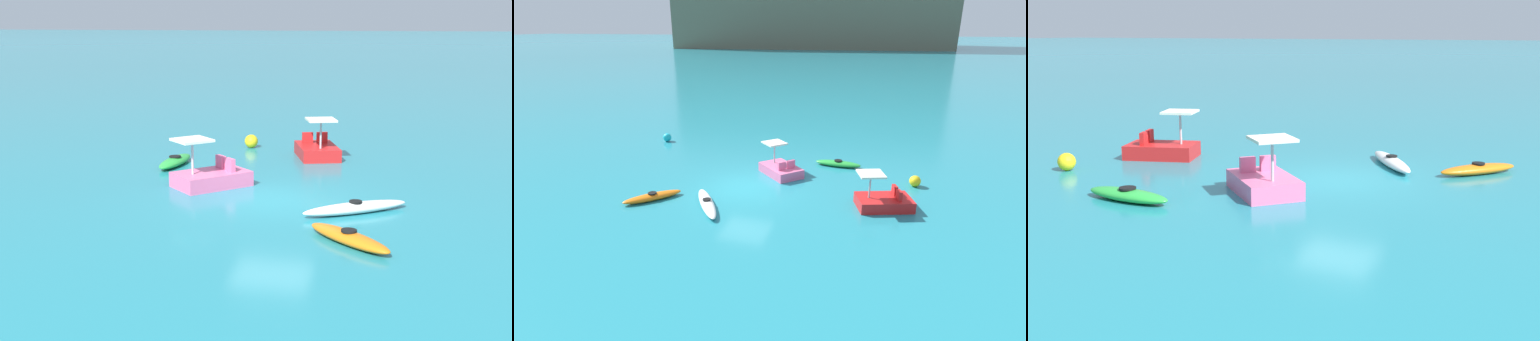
% 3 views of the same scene
% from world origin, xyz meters
% --- Properties ---
extents(ground_plane, '(600.00, 600.00, 0.00)m').
position_xyz_m(ground_plane, '(0.00, 0.00, 0.00)').
color(ground_plane, teal).
extents(kayak_white, '(2.38, 3.10, 0.37)m').
position_xyz_m(kayak_white, '(-0.87, -2.63, 0.16)').
color(kayak_white, white).
rests_on(kayak_white, ground_plane).
extents(kayak_green, '(2.66, 0.83, 0.37)m').
position_xyz_m(kayak_green, '(4.14, 4.62, 0.16)').
color(kayak_green, green).
rests_on(kayak_green, ground_plane).
extents(kayak_orange, '(2.32, 2.48, 0.37)m').
position_xyz_m(kayak_orange, '(-3.64, -2.69, 0.16)').
color(kayak_orange, orange).
rests_on(kayak_orange, ground_plane).
extents(pedal_boat_pink, '(2.78, 2.74, 1.68)m').
position_xyz_m(pedal_boat_pink, '(1.27, 2.34, 0.34)').
color(pedal_boat_pink, pink).
rests_on(pedal_boat_pink, ground_plane).
extents(pedal_boat_red, '(2.75, 2.18, 1.68)m').
position_xyz_m(pedal_boat_red, '(6.84, -0.47, 0.34)').
color(pedal_boat_red, red).
rests_on(pedal_boat_red, ground_plane).
extents(buoy_yellow, '(0.58, 0.58, 0.58)m').
position_xyz_m(buoy_yellow, '(8.32, 2.61, 0.29)').
color(buoy_yellow, yellow).
rests_on(buoy_yellow, ground_plane).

